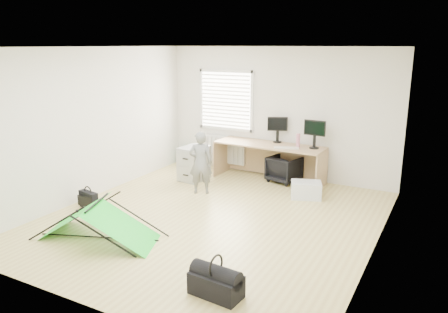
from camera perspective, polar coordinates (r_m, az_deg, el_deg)
The scene contains 18 objects.
ground at distance 7.14m, azimuth -1.54°, elevation -8.12°, with size 5.50×5.50×0.00m, color tan.
back_wall at distance 9.18m, azimuth 7.01°, elevation 5.65°, with size 5.00×0.02×2.70m, color silver.
window at distance 9.62m, azimuth 0.24°, elevation 7.36°, with size 1.20×0.06×1.20m, color silver.
radiator at distance 9.78m, azimuth 0.13°, elevation 0.92°, with size 1.00×0.12×0.60m, color silver.
desk at distance 9.01m, azimuth 5.87°, elevation -0.77°, with size 2.25×0.72×0.77m, color tan.
filing_cabinet at distance 9.05m, azimuth -3.95°, elevation -0.89°, with size 0.45×0.60×0.70m, color #A4A7A9.
monitor_left at distance 9.07m, azimuth 7.01°, elevation 3.05°, with size 0.41×0.09×0.39m, color black.
monitor_right at distance 8.65m, azimuth 11.74°, elevation 2.37°, with size 0.43×0.09×0.41m, color black.
keyboard at distance 8.59m, azimuth 8.15°, elevation 1.11°, with size 0.48×0.16×0.02m, color beige.
thermos at distance 8.69m, azimuth 9.64°, elevation 2.07°, with size 0.08×0.08×0.28m, color #C26D85.
office_chair at distance 8.99m, azimuth 7.87°, elevation -1.63°, with size 0.57×0.59×0.54m, color black.
person at distance 8.15m, azimuth -3.09°, elevation -0.80°, with size 0.43×0.29×1.19m, color slate.
kite at distance 6.61m, azimuth -16.10°, elevation -8.04°, with size 1.77×0.78×0.55m, color #13D124, non-canonical shape.
storage_crate at distance 8.16m, azimuth 10.66°, elevation -4.30°, with size 0.54×0.38×0.30m, color silver.
tote_bag at distance 10.34m, azimuth -5.08°, elevation 0.05°, with size 0.30×0.13×0.36m, color teal.
laptop_bag at distance 7.87m, azimuth -17.26°, elevation -5.44°, with size 0.40×0.12×0.30m, color black.
white_box at distance 7.04m, azimuth -12.39°, elevation -8.34°, with size 0.10×0.10×0.10m, color silver.
duffel_bag at distance 5.08m, azimuth -1.05°, elevation -16.43°, with size 0.59×0.30×0.26m, color black.
Camera 1 is at (3.29, -5.71, 2.74)m, focal length 35.00 mm.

